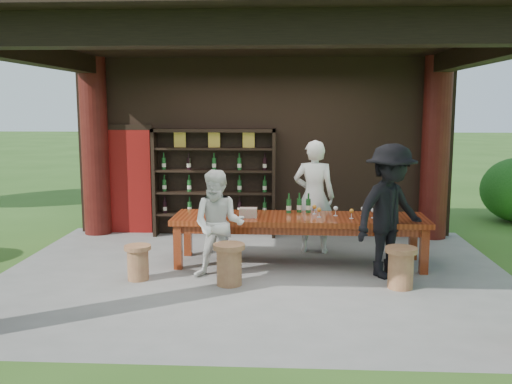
# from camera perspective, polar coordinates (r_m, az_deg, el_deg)

# --- Properties ---
(ground) EXTENTS (90.00, 90.00, 0.00)m
(ground) POSITION_cam_1_polar(r_m,az_deg,el_deg) (8.33, -0.15, -8.26)
(ground) COLOR #2D5119
(ground) RESTS_ON ground
(pavilion) EXTENTS (7.50, 6.00, 3.60)m
(pavilion) POSITION_cam_1_polar(r_m,az_deg,el_deg) (8.41, -0.08, 6.65)
(pavilion) COLOR slate
(pavilion) RESTS_ON ground
(wine_shelf) EXTENTS (2.28, 0.35, 2.00)m
(wine_shelf) POSITION_cam_1_polar(r_m,az_deg,el_deg) (10.59, -4.19, 0.94)
(wine_shelf) COLOR black
(wine_shelf) RESTS_ON ground
(tasting_table) EXTENTS (3.86, 1.04, 0.75)m
(tasting_table) POSITION_cam_1_polar(r_m,az_deg,el_deg) (8.75, 4.35, -3.16)
(tasting_table) COLOR #63220E
(tasting_table) RESTS_ON ground
(stool_near_left) EXTENTS (0.43, 0.43, 0.57)m
(stool_near_left) POSITION_cam_1_polar(r_m,az_deg,el_deg) (7.80, -2.70, -7.13)
(stool_near_left) COLOR brown
(stool_near_left) RESTS_ON ground
(stool_near_right) EXTENTS (0.42, 0.42, 0.56)m
(stool_near_right) POSITION_cam_1_polar(r_m,az_deg,el_deg) (7.90, 14.27, -7.24)
(stool_near_right) COLOR brown
(stool_near_right) RESTS_ON ground
(stool_far_left) EXTENTS (0.37, 0.37, 0.49)m
(stool_far_left) POSITION_cam_1_polar(r_m,az_deg,el_deg) (8.20, -11.72, -6.83)
(stool_far_left) COLOR brown
(stool_far_left) RESTS_ON ground
(host) EXTENTS (0.74, 0.54, 1.87)m
(host) POSITION_cam_1_polar(r_m,az_deg,el_deg) (9.46, 5.82, -0.46)
(host) COLOR silver
(host) RESTS_ON ground
(guest_woman) EXTENTS (0.80, 0.65, 1.54)m
(guest_woman) POSITION_cam_1_polar(r_m,az_deg,el_deg) (8.00, -3.76, -3.29)
(guest_woman) COLOR white
(guest_woman) RESTS_ON ground
(guest_man) EXTENTS (1.41, 1.30, 1.90)m
(guest_man) POSITION_cam_1_polar(r_m,az_deg,el_deg) (8.25, 13.27, -1.87)
(guest_man) COLOR black
(guest_man) RESTS_ON ground
(table_bottles) EXTENTS (0.39, 0.14, 0.31)m
(table_bottles) POSITION_cam_1_polar(r_m,az_deg,el_deg) (9.00, 4.31, -1.09)
(table_bottles) COLOR #194C1E
(table_bottles) RESTS_ON tasting_table
(table_glasses) EXTENTS (0.94, 0.39, 0.15)m
(table_glasses) POSITION_cam_1_polar(r_m,az_deg,el_deg) (8.76, 8.66, -1.96)
(table_glasses) COLOR silver
(table_glasses) RESTS_ON tasting_table
(napkin_basket) EXTENTS (0.26, 0.18, 0.14)m
(napkin_basket) POSITION_cam_1_polar(r_m,az_deg,el_deg) (8.62, -0.78, -2.07)
(napkin_basket) COLOR #BF6672
(napkin_basket) RESTS_ON tasting_table
(shrubs) EXTENTS (14.06, 8.07, 1.36)m
(shrubs) POSITION_cam_1_polar(r_m,az_deg,el_deg) (9.20, 12.09, -3.40)
(shrubs) COLOR #194C14
(shrubs) RESTS_ON ground
(trees) EXTENTS (22.33, 9.83, 4.80)m
(trees) POSITION_cam_1_polar(r_m,az_deg,el_deg) (9.73, 21.19, 13.64)
(trees) COLOR #3F2819
(trees) RESTS_ON ground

